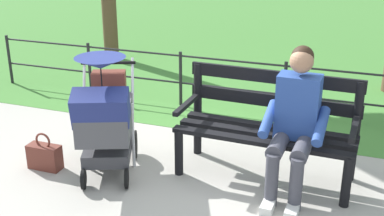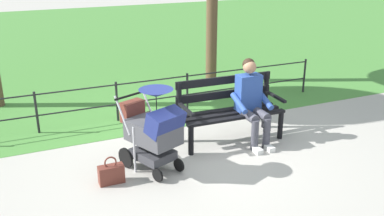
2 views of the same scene
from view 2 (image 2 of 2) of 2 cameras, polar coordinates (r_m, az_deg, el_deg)
name	(u,v)px [view 2 (image 2 of 2)]	position (r m, az deg, el deg)	size (l,w,h in m)	color
ground_plane	(187,149)	(6.44, -0.64, -5.45)	(60.00, 60.00, 0.00)	#ADA89E
grass_lawn	(80,40)	(14.59, -14.53, 8.69)	(40.00, 16.00, 0.01)	#478438
park_bench	(229,107)	(6.63, 4.85, 0.20)	(1.61, 0.64, 0.96)	black
person_on_bench	(252,99)	(6.53, 7.87, 1.15)	(0.54, 0.74, 1.28)	#42424C
stroller	(153,129)	(5.66, -5.11, -2.74)	(0.78, 1.00, 1.15)	black
handbag	(111,174)	(5.61, -10.60, -8.53)	(0.32, 0.14, 0.37)	brown
park_fence	(153,93)	(7.60, -5.15, 1.97)	(6.55, 0.04, 0.70)	black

